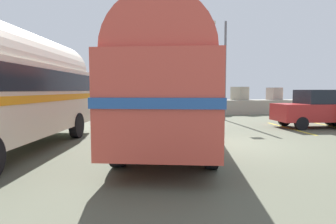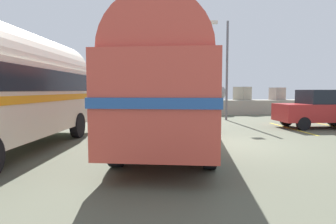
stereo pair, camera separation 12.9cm
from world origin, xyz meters
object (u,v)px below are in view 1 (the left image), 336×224
at_px(vintage_coach, 171,84).
at_px(lamp_post, 223,65).
at_px(parked_car_nearest, 319,108).
at_px(second_coach, 6,84).

distance_m(vintage_coach, lamp_post, 8.68).
height_order(parked_car_nearest, lamp_post, lamp_post).
bearing_deg(lamp_post, second_coach, -136.96).
xyz_separation_m(vintage_coach, second_coach, (-4.88, -0.64, 0.00)).
relative_size(vintage_coach, lamp_post, 1.47).
distance_m(parked_car_nearest, lamp_post, 5.87).
relative_size(second_coach, lamp_post, 1.46).
bearing_deg(vintage_coach, lamp_post, 71.94).
height_order(vintage_coach, second_coach, same).
bearing_deg(second_coach, vintage_coach, 13.52).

